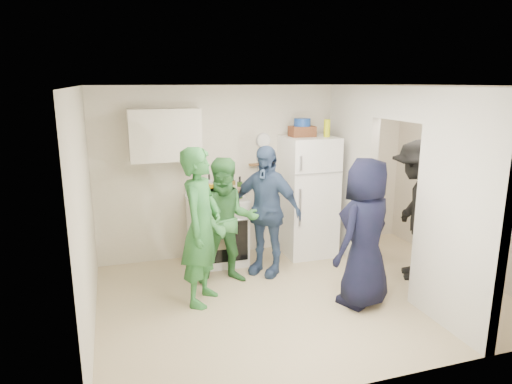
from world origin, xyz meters
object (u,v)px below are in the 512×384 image
stove (217,230)px  wicker_basket (302,131)px  person_green_center (228,222)px  person_green_left (201,227)px  person_navy (365,233)px  person_nook (416,210)px  blue_bowl (302,122)px  fridge (308,196)px  yellow_cup_stack_top (327,128)px  person_denim (265,211)px

stove → wicker_basket: bearing=0.9°
wicker_basket → person_green_center: wicker_basket is taller
wicker_basket → person_green_left: bearing=-146.5°
person_navy → person_nook: person_nook is taller
blue_bowl → stove: bearing=-179.1°
wicker_basket → blue_bowl: size_ratio=1.46×
wicker_basket → person_navy: size_ratio=0.20×
fridge → person_green_center: size_ratio=1.08×
fridge → person_nook: person_nook is taller
person_nook → blue_bowl: bearing=-112.7°
blue_bowl → yellow_cup_stack_top: size_ratio=0.96×
blue_bowl → person_denim: bearing=-142.9°
yellow_cup_stack_top → person_denim: size_ratio=0.14×
person_denim → person_green_center: bearing=-118.9°
fridge → person_nook: (0.98, -1.23, 0.03)m
blue_bowl → yellow_cup_stack_top: 0.36m
stove → person_denim: bearing=-45.4°
person_green_left → person_nook: person_green_left is taller
person_denim → person_green_left: bearing=-102.9°
yellow_cup_stack_top → person_green_left: yellow_cup_stack_top is taller
blue_bowl → person_navy: 2.08m
blue_bowl → person_green_center: size_ratio=0.15×
person_green_center → person_denim: (0.56, 0.14, 0.06)m
person_denim → blue_bowl: bearing=83.6°
stove → person_green_center: (-0.02, -0.69, 0.34)m
yellow_cup_stack_top → blue_bowl: bearing=154.9°
blue_bowl → fridge: bearing=-26.6°
fridge → person_navy: bearing=-91.7°
person_green_left → person_green_center: 0.61m
blue_bowl → person_denim: blue_bowl is taller
person_nook → person_denim: bearing=-84.1°
fridge → blue_bowl: bearing=153.4°
blue_bowl → person_nook: bearing=-49.9°
stove → person_green_left: person_green_left is taller
person_green_center → person_nook: person_nook is taller
person_green_left → person_nook: size_ratio=1.01×
blue_bowl → person_denim: 1.45m
stove → person_denim: (0.54, -0.54, 0.39)m
person_green_center → person_nook: size_ratio=0.89×
stove → person_denim: 0.86m
stove → person_navy: 2.22m
yellow_cup_stack_top → person_green_center: bearing=-161.0°
yellow_cup_stack_top → person_nook: bearing=-56.2°
person_nook → person_green_left: bearing=-65.6°
stove → blue_bowl: bearing=0.9°
fridge → person_green_left: bearing=-149.1°
wicker_basket → person_green_center: 1.81m
person_nook → yellow_cup_stack_top: bearing=-118.9°
yellow_cup_stack_top → person_green_left: size_ratio=0.14×
fridge → person_green_left: size_ratio=0.96×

